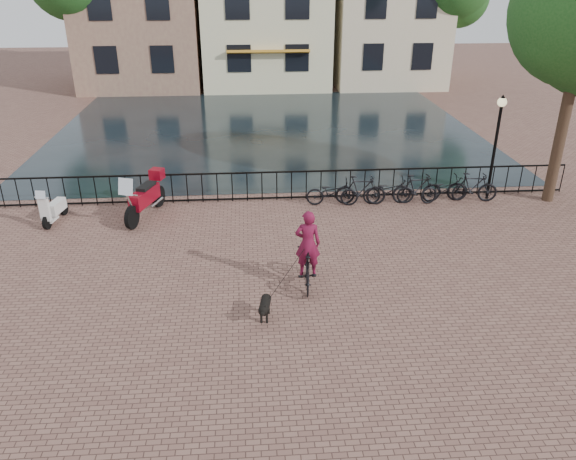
{
  "coord_description": "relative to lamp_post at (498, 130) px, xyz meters",
  "views": [
    {
      "loc": [
        -0.97,
        -9.74,
        7.19
      ],
      "look_at": [
        0.0,
        3.0,
        1.2
      ],
      "focal_mm": 35.0,
      "sensor_mm": 36.0,
      "label": 1
    }
  ],
  "objects": [
    {
      "name": "cyclist",
      "position": [
        -6.78,
        -5.34,
        -1.48
      ],
      "size": [
        0.78,
        1.76,
        2.36
      ],
      "rotation": [
        0.0,
        0.0,
        3.06
      ],
      "color": "black",
      "rests_on": "ground"
    },
    {
      "name": "scooter",
      "position": [
        -14.16,
        -0.87,
        -1.74
      ],
      "size": [
        0.63,
        1.43,
        1.28
      ],
      "rotation": [
        0.0,
        0.0,
        -0.18
      ],
      "color": "silver",
      "rests_on": "ground"
    },
    {
      "name": "parked_bike_0",
      "position": [
        -5.4,
        -0.2,
        -1.93
      ],
      "size": [
        1.77,
        0.77,
        0.9
      ],
      "primitive_type": "imported",
      "rotation": [
        0.0,
        0.0,
        1.47
      ],
      "color": "black",
      "rests_on": "ground"
    },
    {
      "name": "parked_bike_5",
      "position": [
        -0.65,
        -0.2,
        -1.88
      ],
      "size": [
        1.72,
        0.72,
        1.0
      ],
      "primitive_type": "imported",
      "rotation": [
        0.0,
        0.0,
        1.42
      ],
      "color": "black",
      "rests_on": "ground"
    },
    {
      "name": "parked_bike_4",
      "position": [
        -1.6,
        -0.2,
        -1.93
      ],
      "size": [
        1.79,
        0.88,
        0.9
      ],
      "primitive_type": "imported",
      "rotation": [
        0.0,
        0.0,
        1.74
      ],
      "color": "black",
      "rests_on": "ground"
    },
    {
      "name": "parked_bike_2",
      "position": [
        -3.5,
        -0.2,
        -1.93
      ],
      "size": [
        1.73,
        0.63,
        0.9
      ],
      "primitive_type": "imported",
      "rotation": [
        0.0,
        0.0,
        1.55
      ],
      "color": "black",
      "rests_on": "ground"
    },
    {
      "name": "parked_bike_3",
      "position": [
        -2.55,
        -0.2,
        -1.88
      ],
      "size": [
        1.68,
        0.54,
        1.0
      ],
      "primitive_type": "imported",
      "rotation": [
        0.0,
        0.0,
        1.61
      ],
      "color": "black",
      "rests_on": "ground"
    },
    {
      "name": "motorcycle",
      "position": [
        -11.41,
        -0.71,
        -1.54
      ],
      "size": [
        1.27,
        2.4,
        1.67
      ],
      "rotation": [
        0.0,
        0.0,
        -0.32
      ],
      "color": "maroon",
      "rests_on": "ground"
    },
    {
      "name": "ground",
      "position": [
        -7.2,
        -7.6,
        -2.38
      ],
      "size": [
        100.0,
        100.0,
        0.0
      ],
      "primitive_type": "plane",
      "color": "brown",
      "rests_on": "ground"
    },
    {
      "name": "lamp_post",
      "position": [
        0.0,
        0.0,
        0.0
      ],
      "size": [
        0.3,
        0.3,
        3.45
      ],
      "color": "black",
      "rests_on": "ground"
    },
    {
      "name": "railing",
      "position": [
        -7.2,
        0.4,
        -1.87
      ],
      "size": [
        20.0,
        0.05,
        1.02
      ],
      "color": "black",
      "rests_on": "ground"
    },
    {
      "name": "parked_bike_1",
      "position": [
        -4.45,
        -0.2,
        -1.88
      ],
      "size": [
        1.71,
        0.66,
        1.0
      ],
      "primitive_type": "imported",
      "rotation": [
        0.0,
        0.0,
        1.46
      ],
      "color": "black",
      "rests_on": "ground"
    },
    {
      "name": "dog",
      "position": [
        -7.88,
        -6.69,
        -2.1
      ],
      "size": [
        0.4,
        0.87,
        0.56
      ],
      "rotation": [
        0.0,
        0.0,
        -0.15
      ],
      "color": "black",
      "rests_on": "ground"
    },
    {
      "name": "canal_water",
      "position": [
        -7.2,
        9.7,
        -2.38
      ],
      "size": [
        20.0,
        20.0,
        0.0
      ],
      "primitive_type": "plane",
      "color": "black",
      "rests_on": "ground"
    }
  ]
}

